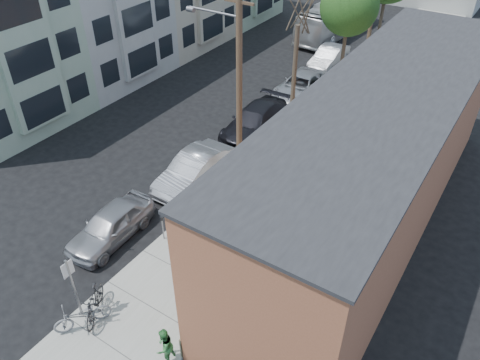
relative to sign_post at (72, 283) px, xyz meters
The scene contains 23 objects.
ground 6.36m from the sign_post, 112.70° to the left, with size 120.00×120.00×0.00m, color black.
sidewalk 16.82m from the sign_post, 83.48° to the left, with size 4.50×58.00×0.15m, color #9F9E93.
cafe_building 12.60m from the sign_post, 57.97° to the left, with size 6.60×20.20×6.61m.
sign_post is the anchor object (origin of this frame).
parking_meter_near 4.74m from the sign_post, 91.23° to the left, with size 0.14×0.14×1.24m.
parking_meter_far 15.25m from the sign_post, 90.38° to the left, with size 0.14×0.14×1.24m.
utility_pole_near 10.89m from the sign_post, 89.78° to the left, with size 3.57×0.28×10.00m.
tree_bare 15.13m from the sign_post, 88.29° to the left, with size 0.24×0.24×6.42m.
tree_leafy_mid 22.24m from the sign_post, 88.82° to the left, with size 3.54×3.54×7.41m.
patio_chair_a 5.82m from the sign_post, 47.42° to the left, with size 0.50×0.50×0.88m, color #0F3722, non-canonical shape.
patio_chair_b 5.10m from the sign_post, 42.68° to the left, with size 0.50×0.50×0.88m, color #0F3722, non-canonical shape.
patron_grey 4.60m from the sign_post, 48.58° to the left, with size 0.69×0.46×1.90m, color gray.
patron_green 3.87m from the sign_post, ahead, with size 0.72×0.56×1.49m, color #327E39.
cyclist 7.29m from the sign_post, 76.45° to the left, with size 1.20×0.69×1.85m, color maroon.
cyclist_bike 7.34m from the sign_post, 76.45° to the left, with size 0.75×2.15×1.13m, color black.
parked_bike_a 1.21m from the sign_post, 37.10° to the left, with size 0.56×1.99×1.20m, color black.
parked_bike_b 1.27m from the sign_post, 30.37° to the right, with size 0.70×2.00×1.05m, color slate.
car_0 4.32m from the sign_post, 120.29° to the left, with size 1.74×4.32×1.47m, color #9E9EA5.
car_1 8.90m from the sign_post, 100.10° to the left, with size 1.69×4.86×1.60m, color #A6A6AE.
car_2 14.53m from the sign_post, 96.14° to the left, with size 2.26×5.56×1.61m, color black.
car_3 20.38m from the sign_post, 94.37° to the left, with size 2.39×5.19×1.44m, color #9A9BA1.
car_4 25.76m from the sign_post, 94.43° to the left, with size 1.59×4.57×1.50m, color #94959A.
bus 32.79m from the sign_post, 97.79° to the left, with size 2.45×10.46×2.91m, color silver.
Camera 1 is at (12.97, -11.43, 14.21)m, focal length 35.00 mm.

